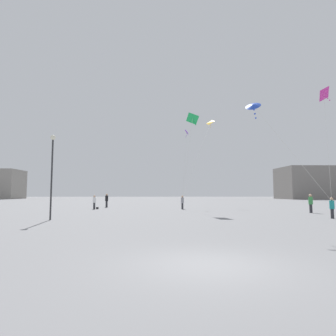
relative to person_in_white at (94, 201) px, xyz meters
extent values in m
plane|color=slate|center=(8.63, -27.38, -0.90)|extent=(300.00, 300.00, 0.00)
cylinder|color=#2D2D33|center=(0.00, 0.00, -0.53)|extent=(0.25, 0.25, 0.75)
cylinder|color=white|center=(0.00, 0.00, 0.17)|extent=(0.36, 0.36, 0.65)
sphere|color=tan|center=(0.00, 0.00, 0.62)|extent=(0.25, 0.25, 0.25)
cylinder|color=#2D2D33|center=(0.70, 4.59, -0.49)|extent=(0.27, 0.27, 0.83)
cylinder|color=black|center=(0.70, 4.59, 0.29)|extent=(0.40, 0.40, 0.73)
sphere|color=tan|center=(0.70, 4.59, 0.79)|extent=(0.27, 0.27, 0.27)
cylinder|color=#2D2D33|center=(20.52, -13.76, -0.55)|extent=(0.23, 0.23, 0.71)
cylinder|color=teal|center=(20.52, -13.76, 0.12)|extent=(0.34, 0.34, 0.62)
sphere|color=tan|center=(20.52, -13.76, 0.55)|extent=(0.23, 0.23, 0.23)
cylinder|color=#2D2D33|center=(10.49, -0.52, -0.54)|extent=(0.24, 0.24, 0.73)
cylinder|color=gray|center=(10.49, -0.52, 0.15)|extent=(0.35, 0.35, 0.64)
sphere|color=tan|center=(10.49, -0.52, 0.58)|extent=(0.24, 0.24, 0.24)
cylinder|color=#2D2D33|center=(22.23, -7.64, -0.49)|extent=(0.27, 0.27, 0.82)
cylinder|color=#388C47|center=(22.23, -7.64, 0.27)|extent=(0.39, 0.39, 0.71)
sphere|color=tan|center=(22.23, -7.64, 0.76)|extent=(0.27, 0.27, 0.27)
pyramid|color=yellow|center=(15.84, 9.19, 12.04)|extent=(1.28, 1.45, 0.69)
sphere|color=yellow|center=(15.90, 9.33, 11.81)|extent=(0.10, 0.10, 0.10)
sphere|color=yellow|center=(15.94, 9.47, 11.60)|extent=(0.10, 0.10, 0.10)
sphere|color=yellow|center=(15.98, 9.60, 11.39)|extent=(0.10, 0.10, 0.10)
cylinder|color=silver|center=(13.17, 4.34, 6.21)|extent=(5.39, 9.73, 11.64)
pyramid|color=green|center=(11.32, -4.17, 9.12)|extent=(1.46, 1.85, 0.92)
sphere|color=green|center=(11.42, -4.11, 8.89)|extent=(0.10, 0.10, 0.10)
sphere|color=green|center=(11.54, -4.04, 8.68)|extent=(0.10, 0.10, 0.10)
sphere|color=green|center=(11.66, -3.97, 8.47)|extent=(0.10, 0.10, 0.10)
cylinder|color=silver|center=(10.89, -2.35, 4.75)|extent=(0.83, 3.69, 8.71)
pyramid|color=#D12899|center=(21.85, -11.20, 9.58)|extent=(1.63, 1.58, 0.91)
sphere|color=#D12899|center=(21.97, -11.31, 9.36)|extent=(0.10, 0.10, 0.10)
sphere|color=#D12899|center=(22.06, -11.41, 9.15)|extent=(0.10, 0.10, 0.10)
sphere|color=#D12899|center=(22.16, -11.51, 8.94)|extent=(0.10, 0.10, 0.10)
cylinder|color=silver|center=(21.19, -12.49, 4.98)|extent=(1.37, 2.56, 9.18)
pyramid|color=purple|center=(11.69, 4.82, 9.57)|extent=(0.79, 1.18, 0.65)
sphere|color=purple|center=(11.64, 4.97, 9.34)|extent=(0.10, 0.10, 0.10)
sphere|color=purple|center=(11.61, 5.11, 9.13)|extent=(0.10, 0.10, 0.10)
sphere|color=purple|center=(11.58, 5.24, 8.92)|extent=(0.10, 0.10, 0.10)
cylinder|color=silver|center=(11.08, 2.16, 4.97)|extent=(1.20, 5.36, 9.17)
cone|color=blue|center=(12.71, -19.42, 5.91)|extent=(1.10, 1.05, 0.64)
sphere|color=blue|center=(12.80, -19.31, 5.70)|extent=(0.10, 0.10, 0.10)
sphere|color=blue|center=(12.88, -19.20, 5.49)|extent=(0.10, 0.10, 0.10)
sphere|color=blue|center=(12.96, -19.09, 5.28)|extent=(0.10, 0.10, 0.10)
cylinder|color=silver|center=(16.61, -16.59, 3.15)|extent=(7.82, 5.68, 5.53)
cube|color=gray|center=(61.63, 57.57, 4.28)|extent=(26.21, 14.95, 10.36)
cylinder|color=#2D2D30|center=(-0.20, -14.01, 1.98)|extent=(0.12, 0.12, 5.77)
sphere|color=#EAE5C6|center=(-0.20, -14.01, 5.02)|extent=(0.36, 0.36, 0.36)
cube|color=black|center=(0.35, 0.10, -0.78)|extent=(0.26, 0.35, 0.24)
camera|label=1|loc=(7.20, -35.16, 0.99)|focal=31.08mm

